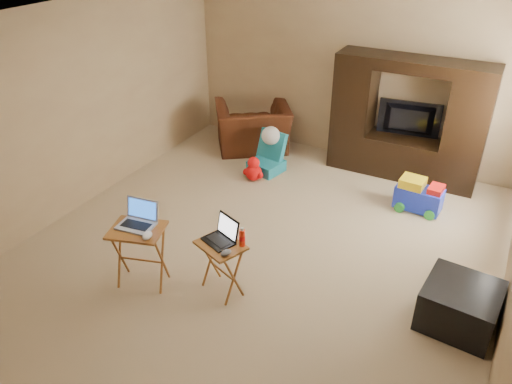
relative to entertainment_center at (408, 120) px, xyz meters
The scene contains 19 objects.
floor 2.76m from the entertainment_center, 110.74° to the right, with size 5.50×5.50×0.00m, color beige.
ceiling 3.11m from the entertainment_center, 110.74° to the right, with size 5.50×5.50×0.00m, color silver.
wall_back 1.06m from the entertainment_center, 162.91° to the left, with size 5.00×5.00×0.00m, color tan.
wall_front 5.31m from the entertainment_center, 100.14° to the right, with size 5.00×5.00×0.00m, color tan.
wall_left 4.24m from the entertainment_center, 144.34° to the right, with size 5.50×5.50×0.00m, color tan.
entertainment_center is the anchor object (origin of this frame).
television 0.08m from the entertainment_center, 90.00° to the left, with size 0.85×0.11×0.49m, color black.
recliner 2.35m from the entertainment_center, behind, with size 1.11×0.97×0.72m, color #481B0F.
child_rocker 2.01m from the entertainment_center, 154.54° to the right, with size 0.43×0.49×0.58m, color #187387, non-canonical shape.
plush_toy 2.22m from the entertainment_center, 147.09° to the right, with size 0.32×0.27×0.36m, color red, non-canonical shape.
push_toy 1.15m from the entertainment_center, 62.78° to the right, with size 0.58×0.42×0.44m, color #1C32E2, non-canonical shape.
ottoman 3.04m from the entertainment_center, 65.89° to the right, with size 0.65×0.65×0.41m, color black.
tray_table_left 4.06m from the entertainment_center, 115.39° to the right, with size 0.51×0.41×0.67m, color #A76328.
tray_table_right 3.53m from the entertainment_center, 105.71° to the right, with size 0.44×0.35×0.57m, color #925E23.
laptop_left 4.01m from the entertainment_center, 115.96° to the right, with size 0.35×0.29×0.24m, color #AEAEB2.
laptop_right 3.48m from the entertainment_center, 106.43° to the right, with size 0.30×0.25×0.24m, color black.
mouse_left 4.02m from the entertainment_center, 112.51° to the right, with size 0.09×0.14×0.06m, color white.
mouse_right 3.58m from the entertainment_center, 103.19° to the right, with size 0.07×0.12×0.05m, color #47474D.
water_bottle 3.37m from the entertainment_center, 102.92° to the right, with size 0.06×0.06×0.18m, color red.
Camera 1 is at (2.11, -4.16, 3.40)m, focal length 35.00 mm.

